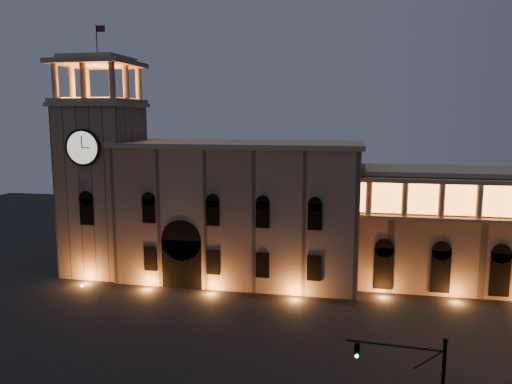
# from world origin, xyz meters

# --- Properties ---
(ground) EXTENTS (160.00, 160.00, 0.00)m
(ground) POSITION_xyz_m (0.00, 0.00, 0.00)
(ground) COLOR black
(ground) RESTS_ON ground
(government_building) EXTENTS (30.80, 12.80, 17.60)m
(government_building) POSITION_xyz_m (-2.08, 21.93, 8.77)
(government_building) COLOR #91745E
(government_building) RESTS_ON ground
(clock_tower) EXTENTS (9.80, 9.80, 32.40)m
(clock_tower) POSITION_xyz_m (-20.50, 20.98, 12.50)
(clock_tower) COLOR #91745E
(clock_tower) RESTS_ON ground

